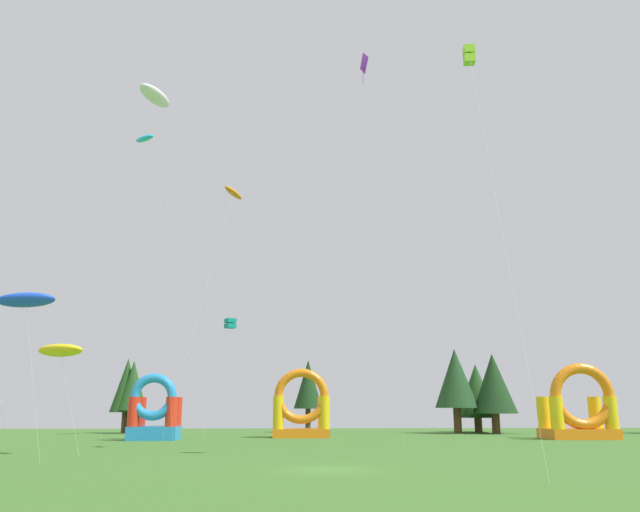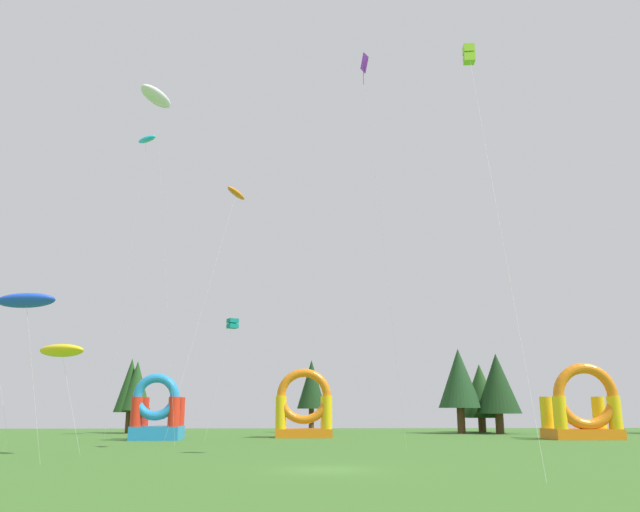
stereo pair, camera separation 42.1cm
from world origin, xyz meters
name	(u,v)px [view 2 (the right image)]	position (x,y,z in m)	size (l,w,h in m)	color
ground_plane	(327,470)	(0.00, 0.00, 0.00)	(120.00, 120.00, 0.00)	#3D6B28
kite_yellow_parafoil	(61,351)	(-16.42, 10.15, 6.37)	(4.00, 2.91, 6.90)	yellow
kite_purple_diamond	(362,67)	(3.12, 9.92, 26.68)	(3.60, 6.12, 27.50)	purple
kite_orange_parafoil	(236,193)	(-8.04, 34.34, 25.32)	(5.97, 9.52, 26.06)	orange
kite_blue_parafoil	(26,301)	(-16.02, 3.11, 8.44)	(3.15, 1.60, 9.05)	blue
kite_lime_box	(469,55)	(9.19, 4.17, 24.30)	(1.31, 10.28, 24.99)	#8CD826
kite_white_parafoil	(156,97)	(-12.55, 14.61, 26.42)	(3.35, 6.68, 27.05)	white
kite_teal_box	(233,324)	(-7.22, 26.58, 10.22)	(2.55, 1.76, 10.67)	#0C7F7A
kite_cyan_parafoil	(147,140)	(-15.46, 24.35, 27.05)	(4.12, 4.60, 27.70)	#19B7CC
inflatable_orange_dome	(157,416)	(-13.86, 28.12, 2.07)	(4.31, 3.64, 5.80)	#268CD8
inflatable_red_slide	(583,412)	(24.94, 27.82, 2.41)	(6.22, 4.28, 6.82)	orange
inflatable_yellow_castle	(304,412)	(-0.63, 32.25, 2.41)	(5.43, 3.61, 6.51)	orange
tree_row_0	(131,386)	(-20.27, 43.69, 5.26)	(3.47, 3.47, 8.32)	#4C331E
tree_row_1	(137,386)	(-19.48, 43.22, 5.19)	(3.31, 3.31, 8.00)	#4C331E
tree_row_2	(311,385)	(0.41, 44.07, 5.39)	(3.31, 3.31, 8.21)	#4C331E
tree_row_3	(459,379)	(17.06, 41.38, 6.00)	(4.84, 4.84, 9.36)	#4C331E
tree_row_4	(480,391)	(20.40, 44.83, 4.72)	(4.90, 4.90, 7.85)	#4C331E
tree_row_5	(497,384)	(21.13, 40.58, 5.43)	(4.97, 4.97, 8.77)	#4C331E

